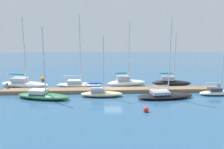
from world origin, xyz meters
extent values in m
plane|color=#2D567A|center=(0.00, 0.00, 0.00)|extent=(120.00, 120.00, 0.00)
cube|color=#846647|center=(0.00, 0.00, 0.24)|extent=(29.15, 1.75, 0.48)
cylinder|color=#846647|center=(-14.17, 0.73, 0.60)|extent=(0.28, 0.28, 1.20)
cylinder|color=#846647|center=(14.17, -0.73, 0.60)|extent=(0.28, 0.28, 1.20)
ellipsoid|color=white|center=(-12.70, 3.12, 0.42)|extent=(7.66, 3.68, 0.85)
cube|color=silver|center=(-13.42, 3.29, 1.12)|extent=(2.49, 1.91, 0.55)
cylinder|color=silver|center=(-12.34, 3.04, 5.43)|extent=(0.14, 0.14, 9.17)
cylinder|color=silver|center=(-13.85, 3.39, 1.92)|extent=(3.05, 0.82, 0.12)
ellipsoid|color=teal|center=(-13.85, 3.39, 1.92)|extent=(2.80, 0.98, 0.28)
ellipsoid|color=#2D7047|center=(-8.48, -2.71, 0.34)|extent=(6.93, 3.45, 0.68)
cube|color=silver|center=(-9.13, -2.55, 0.90)|extent=(2.26, 1.78, 0.44)
cylinder|color=silver|center=(-8.16, -2.79, 4.59)|extent=(0.14, 0.14, 7.82)
cylinder|color=silver|center=(-9.52, -2.45, 1.71)|extent=(2.75, 0.77, 0.11)
ellipsoid|color=white|center=(-4.83, 3.01, 0.30)|extent=(6.58, 2.15, 0.61)
cube|color=silver|center=(-5.48, 3.04, 0.80)|extent=(2.02, 1.35, 0.39)
cylinder|color=silver|center=(-4.51, 2.99, 5.50)|extent=(0.14, 0.14, 9.79)
cylinder|color=silver|center=(-5.87, 3.07, 1.63)|extent=(2.73, 0.27, 0.11)
ellipsoid|color=beige|center=(-1.48, -2.09, 0.33)|extent=(5.28, 1.69, 0.66)
cube|color=#9EA3AD|center=(-2.00, -2.07, 0.88)|extent=(1.60, 1.12, 0.43)
cylinder|color=silver|center=(-1.21, -2.10, 4.10)|extent=(0.13, 0.13, 6.88)
cylinder|color=silver|center=(-2.31, -2.06, 1.69)|extent=(2.20, 0.17, 0.11)
ellipsoid|color=blue|center=(-2.31, -2.06, 1.69)|extent=(1.99, 0.42, 0.28)
ellipsoid|color=white|center=(2.24, 3.06, 0.47)|extent=(6.01, 2.61, 0.95)
cube|color=#9EA3AD|center=(1.66, 2.98, 1.26)|extent=(1.91, 1.50, 0.62)
cylinder|color=silver|center=(2.53, 3.11, 5.16)|extent=(0.13, 0.13, 8.42)
cylinder|color=silver|center=(1.32, 2.93, 2.04)|extent=(2.43, 0.45, 0.11)
ellipsoid|color=teal|center=(1.32, 2.93, 2.04)|extent=(2.23, 0.67, 0.28)
ellipsoid|color=black|center=(6.26, -3.09, 0.29)|extent=(7.26, 3.11, 0.58)
cube|color=#9EA3AD|center=(5.56, -3.18, 0.77)|extent=(2.29, 1.82, 0.38)
cylinder|color=silver|center=(6.61, -3.05, 5.06)|extent=(0.14, 0.14, 8.97)
cylinder|color=silver|center=(5.14, -3.23, 1.59)|extent=(2.95, 0.48, 0.11)
ellipsoid|color=black|center=(8.95, 2.95, 0.44)|extent=(5.81, 2.14, 0.87)
cube|color=#9EA3AD|center=(8.38, 3.02, 1.15)|extent=(1.81, 1.24, 0.57)
cylinder|color=silver|center=(9.23, 2.92, 4.41)|extent=(0.13, 0.13, 7.08)
cylinder|color=silver|center=(8.04, 3.06, 1.94)|extent=(2.38, 0.38, 0.11)
ellipsoid|color=teal|center=(8.04, 3.06, 1.94)|extent=(2.17, 0.60, 0.28)
ellipsoid|color=white|center=(13.41, -2.04, 0.29)|extent=(5.12, 1.74, 0.58)
cube|color=#333842|center=(12.91, -2.07, 0.77)|extent=(1.58, 1.08, 0.38)
cylinder|color=silver|center=(13.66, -2.02, 3.99)|extent=(0.13, 0.13, 6.81)
cylinder|color=silver|center=(12.61, -2.09, 1.60)|extent=(2.12, 0.25, 0.10)
sphere|color=red|center=(2.99, -7.61, 0.26)|extent=(0.53, 0.53, 0.53)
sphere|color=orange|center=(-11.17, 7.20, 0.35)|extent=(0.70, 0.70, 0.70)
camera|label=1|loc=(-1.36, -28.19, 7.88)|focal=34.82mm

